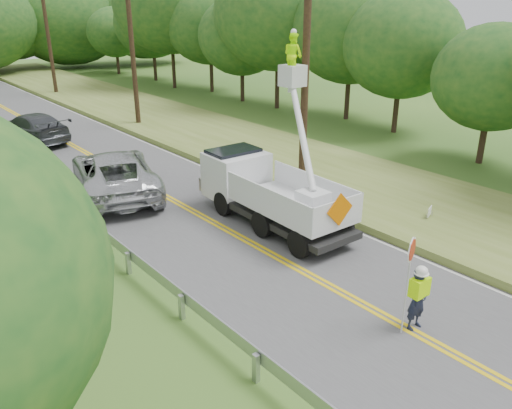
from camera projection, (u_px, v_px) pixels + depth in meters
ground at (409, 330)px, 12.68m from camera, size 140.00×140.00×0.00m
road at (142, 184)px, 22.71m from camera, size 7.20×96.00×0.03m
guardrail at (42, 186)px, 20.80m from camera, size 0.18×48.00×0.77m
utility_poles at (195, 50)px, 25.85m from camera, size 1.60×43.30×10.00m
tall_grass_verge at (264, 152)px, 26.84m from camera, size 7.00×96.00×0.30m
treeline_right at (260, 22)px, 37.20m from camera, size 11.23×55.72×11.84m
flagger at (418, 295)px, 12.40m from camera, size 1.05×0.40×2.61m
bucket_truck at (262, 178)px, 18.91m from camera, size 4.31×6.62×6.46m
suv_silver at (114, 173)px, 21.16m from camera, size 4.89×7.25×1.85m
suv_darkgrey at (32, 128)px, 29.08m from camera, size 3.16×5.91×1.63m
stop_sign_permanent at (4, 141)px, 23.20m from camera, size 0.51×0.20×2.51m
yard_sign at (430, 212)px, 18.43m from camera, size 0.45×0.19×0.68m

